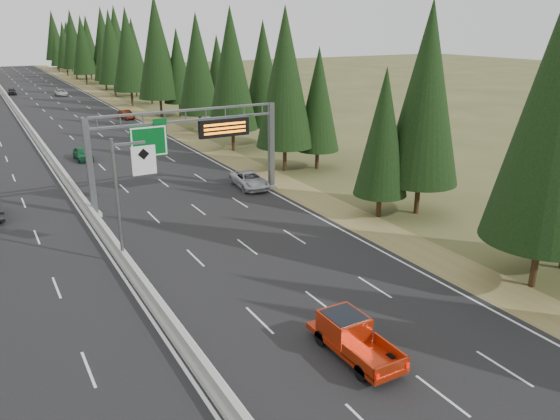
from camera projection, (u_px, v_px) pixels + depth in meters
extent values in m
cube|color=black|center=(27.00, 127.00, 79.89)|extent=(32.00, 260.00, 0.08)
cube|color=olive|center=(147.00, 117.00, 88.20)|extent=(3.60, 260.00, 0.06)
cube|color=#9A9B95|center=(27.00, 126.00, 79.82)|extent=(0.70, 260.00, 0.30)
cube|color=#9A9B95|center=(27.00, 123.00, 79.69)|extent=(0.30, 260.00, 0.60)
cube|color=slate|center=(90.00, 168.00, 41.76)|extent=(0.45, 0.45, 7.80)
cube|color=#9A9B95|center=(95.00, 214.00, 42.98)|extent=(0.90, 0.90, 0.30)
cube|color=slate|center=(271.00, 146.00, 49.16)|extent=(0.45, 0.45, 7.80)
cube|color=#9A9B95|center=(271.00, 186.00, 50.38)|extent=(0.90, 0.90, 0.30)
cube|color=slate|center=(185.00, 110.00, 44.22)|extent=(15.85, 0.35, 0.16)
cube|color=slate|center=(186.00, 121.00, 44.49)|extent=(15.85, 0.35, 0.16)
cube|color=#054C19|center=(149.00, 141.00, 43.19)|extent=(3.00, 0.10, 2.50)
cube|color=silver|center=(149.00, 142.00, 43.14)|extent=(2.85, 0.02, 2.35)
cube|color=#054C19|center=(160.00, 121.00, 43.17)|extent=(1.10, 0.10, 0.45)
cube|color=black|center=(224.00, 128.00, 46.02)|extent=(4.50, 0.40, 1.50)
cube|color=orange|center=(225.00, 124.00, 45.72)|extent=(3.80, 0.02, 0.18)
cube|color=orange|center=(225.00, 128.00, 45.84)|extent=(3.80, 0.02, 0.18)
cube|color=orange|center=(225.00, 132.00, 45.95)|extent=(3.80, 0.02, 0.18)
cylinder|color=slate|center=(118.00, 203.00, 33.34)|extent=(0.20, 0.20, 8.00)
cube|color=#9A9B95|center=(124.00, 261.00, 34.61)|extent=(0.50, 0.50, 0.20)
cube|color=slate|center=(129.00, 144.00, 32.64)|extent=(2.00, 0.15, 0.15)
cube|color=silver|center=(144.00, 160.00, 33.27)|extent=(1.50, 0.06, 1.80)
cylinder|color=black|center=(535.00, 263.00, 31.32)|extent=(0.40, 0.40, 2.98)
cylinder|color=black|center=(379.00, 205.00, 42.91)|extent=(0.40, 0.40, 1.85)
cone|color=black|center=(383.00, 132.00, 41.03)|extent=(4.17, 4.17, 9.73)
cylinder|color=black|center=(417.00, 198.00, 43.55)|extent=(0.40, 0.40, 2.61)
cone|color=black|center=(426.00, 94.00, 40.89)|extent=(5.87, 5.87, 13.70)
cylinder|color=black|center=(285.00, 158.00, 56.15)|extent=(0.40, 0.40, 2.60)
cone|color=black|center=(285.00, 78.00, 53.50)|extent=(5.85, 5.85, 13.65)
cylinder|color=black|center=(317.00, 159.00, 57.13)|extent=(0.40, 0.40, 1.99)
cone|color=black|center=(318.00, 99.00, 55.11)|extent=(4.47, 4.47, 10.43)
cylinder|color=black|center=(233.00, 140.00, 64.97)|extent=(0.40, 0.40, 2.63)
cone|color=black|center=(231.00, 69.00, 62.29)|extent=(5.92, 5.92, 13.81)
cylinder|color=black|center=(264.00, 134.00, 68.67)|extent=(0.40, 0.40, 2.40)
cone|color=black|center=(263.00, 73.00, 66.24)|extent=(5.39, 5.39, 12.58)
cylinder|color=black|center=(200.00, 123.00, 76.33)|extent=(0.40, 0.40, 2.56)
cone|color=black|center=(197.00, 64.00, 73.73)|extent=(5.75, 5.75, 13.42)
cylinder|color=black|center=(219.00, 119.00, 80.15)|extent=(0.40, 0.40, 2.09)
cone|color=black|center=(218.00, 74.00, 78.03)|extent=(4.70, 4.70, 10.96)
cylinder|color=black|center=(161.00, 107.00, 88.37)|extent=(0.40, 0.40, 3.00)
cone|color=black|center=(157.00, 47.00, 85.32)|extent=(6.75, 6.75, 15.75)
cylinder|color=black|center=(180.00, 109.00, 89.00)|extent=(0.40, 0.40, 2.22)
cone|color=black|center=(178.00, 66.00, 86.75)|extent=(4.99, 4.99, 11.64)
cylinder|color=black|center=(132.00, 99.00, 99.63)|extent=(0.40, 0.40, 2.76)
cone|color=black|center=(128.00, 49.00, 96.82)|extent=(6.22, 6.22, 14.51)
cylinder|color=black|center=(152.00, 99.00, 103.02)|extent=(0.40, 0.40, 1.76)
cone|color=black|center=(150.00, 69.00, 101.22)|extent=(3.96, 3.96, 9.25)
cylinder|color=black|center=(115.00, 90.00, 112.00)|extent=(0.40, 0.40, 2.74)
cone|color=black|center=(111.00, 47.00, 109.20)|extent=(6.17, 6.17, 14.41)
cylinder|color=black|center=(136.00, 90.00, 113.18)|extent=(0.40, 0.40, 2.49)
cone|color=black|center=(133.00, 51.00, 110.65)|extent=(5.61, 5.61, 13.09)
cylinder|color=black|center=(106.00, 85.00, 123.66)|extent=(0.40, 0.40, 2.16)
cone|color=black|center=(103.00, 54.00, 121.45)|extent=(4.87, 4.87, 11.36)
cylinder|color=black|center=(120.00, 83.00, 123.98)|extent=(0.40, 0.40, 2.92)
cone|color=black|center=(116.00, 41.00, 121.00)|extent=(6.58, 6.58, 15.35)
cylinder|color=black|center=(87.00, 79.00, 133.90)|extent=(0.40, 0.40, 2.61)
cone|color=black|center=(83.00, 45.00, 131.24)|extent=(5.87, 5.87, 13.71)
cylinder|color=black|center=(107.00, 78.00, 136.54)|extent=(0.40, 0.40, 2.93)
cone|color=black|center=(103.00, 39.00, 133.55)|extent=(6.60, 6.60, 15.41)
cylinder|color=black|center=(77.00, 74.00, 146.35)|extent=(0.40, 0.40, 2.87)
cone|color=black|center=(72.00, 39.00, 143.43)|extent=(6.45, 6.45, 15.04)
cylinder|color=black|center=(91.00, 74.00, 147.03)|extent=(0.40, 0.40, 2.64)
cone|color=black|center=(88.00, 42.00, 144.34)|extent=(5.94, 5.94, 13.87)
cylinder|color=black|center=(68.00, 72.00, 156.13)|extent=(0.40, 0.40, 2.38)
cone|color=black|center=(64.00, 45.00, 153.70)|extent=(5.36, 5.36, 12.51)
cylinder|color=black|center=(86.00, 71.00, 160.90)|extent=(0.40, 0.40, 1.78)
cone|color=black|center=(83.00, 52.00, 159.09)|extent=(4.00, 4.00, 9.32)
cylinder|color=black|center=(59.00, 69.00, 168.60)|extent=(0.40, 0.40, 1.90)
cone|color=black|center=(56.00, 49.00, 166.66)|extent=(4.27, 4.27, 9.97)
cylinder|color=black|center=(72.00, 67.00, 170.83)|extent=(0.40, 0.40, 2.39)
cone|color=black|center=(69.00, 43.00, 168.40)|extent=(5.37, 5.37, 12.54)
cylinder|color=black|center=(57.00, 65.00, 178.92)|extent=(0.40, 0.40, 2.95)
cone|color=black|center=(54.00, 35.00, 175.92)|extent=(6.63, 6.63, 15.47)
cylinder|color=black|center=(70.00, 65.00, 182.49)|extent=(0.40, 0.40, 2.41)
cone|color=black|center=(67.00, 41.00, 180.04)|extent=(5.43, 5.43, 12.67)
imported|color=#BABAC0|center=(250.00, 180.00, 50.32)|extent=(2.85, 5.39, 1.44)
cylinder|color=black|center=(362.00, 372.00, 23.18)|extent=(0.28, 0.75, 0.75)
cylinder|color=black|center=(391.00, 362.00, 23.93)|extent=(0.28, 0.75, 0.75)
cylinder|color=black|center=(321.00, 338.00, 25.74)|extent=(0.28, 0.75, 0.75)
cylinder|color=black|center=(349.00, 329.00, 26.48)|extent=(0.28, 0.75, 0.75)
cube|color=#992009|center=(354.00, 346.00, 24.83)|extent=(1.88, 5.27, 0.28)
cube|color=#992009|center=(344.00, 325.00, 25.31)|extent=(1.79, 2.07, 1.04)
cube|color=black|center=(344.00, 320.00, 25.22)|extent=(1.60, 1.79, 0.52)
cube|color=#992009|center=(358.00, 361.00, 23.14)|extent=(0.09, 2.26, 0.56)
cube|color=#992009|center=(390.00, 350.00, 23.98)|extent=(0.09, 2.26, 0.56)
cube|color=#992009|center=(392.00, 369.00, 22.63)|extent=(1.88, 0.09, 0.56)
imported|color=#13552F|center=(83.00, 153.00, 60.51)|extent=(1.71, 4.17, 1.42)
imported|color=#4D1A0B|center=(126.00, 115.00, 86.27)|extent=(1.82, 4.21, 1.35)
imported|color=black|center=(149.00, 133.00, 71.84)|extent=(1.93, 4.60, 1.32)
imported|color=#B7B7B7|center=(61.00, 93.00, 113.31)|extent=(2.15, 4.64, 1.29)
imported|color=black|center=(12.00, 91.00, 115.40)|extent=(1.81, 4.09, 1.37)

